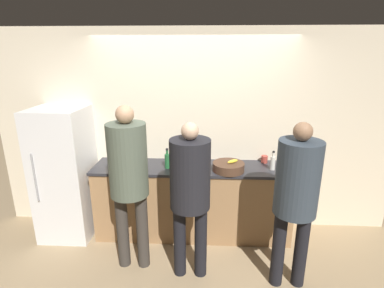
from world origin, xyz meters
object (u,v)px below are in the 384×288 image
Objects in this scene: refrigerator at (65,173)px; cup_red at (264,159)px; fruit_bowl at (229,167)px; person_center at (190,186)px; bottle_green at (167,160)px; bottle_red at (204,166)px; person_left at (129,173)px; person_right at (296,191)px; utensil_crock at (133,158)px; bottle_clear at (273,162)px.

refrigerator is 2.54m from cup_red.
person_center is at bearing -123.13° from fruit_bowl.
bottle_red is (0.45, -0.10, -0.03)m from bottle_green.
person_left is at bearing 170.01° from person_center.
person_right is 5.97× the size of utensil_crock.
refrigerator is at bearing 179.84° from bottle_clear.
utensil_crock is at bearing -176.60° from cup_red.
person_left is 7.71× the size of bottle_clear.
bottle_red is (-0.87, 0.69, -0.04)m from person_right.
utensil_crock reaches higher than bottle_clear.
person_left reaches higher than cup_red.
bottle_red is at bearing 77.36° from person_center.
person_right is at bearing -5.33° from person_center.
person_right is 18.71× the size of cup_red.
bottle_green is (-0.74, 0.05, 0.05)m from fruit_bowl.
person_center is 0.77m from fruit_bowl.
person_right reaches higher than refrigerator.
person_left is 6.31× the size of utensil_crock.
bottle_green is 2.74× the size of cup_red.
bottle_red is (-0.29, -0.05, 0.02)m from fruit_bowl.
person_left is 0.65m from person_center.
utensil_crock is at bearing 8.82° from refrigerator.
cup_red is at bearing 46.52° from person_center.
refrigerator is 0.92× the size of person_left.
bottle_green is at bearing 176.04° from fruit_bowl.
fruit_bowl is 1.22m from utensil_crock.
bottle_clear is (-0.05, 0.81, -0.02)m from person_right.
person_right reaches higher than bottle_red.
fruit_bowl is at bearing -3.96° from bottle_green.
bottle_green reaches higher than fruit_bowl.
person_center reaches higher than bottle_red.
bottle_clear is at bearing 0.56° from bottle_green.
utensil_crock is 0.95m from bottle_red.
person_left is at bearing -118.75° from bottle_green.
bottle_red reaches higher than fruit_bowl.
cup_red is (2.52, 0.23, 0.15)m from refrigerator.
bottle_red is (0.77, 0.48, -0.10)m from person_left.
bottle_red is at bearing 141.64° from person_right.
bottle_green is at bearing -18.02° from utensil_crock.
refrigerator is 4.42× the size of fruit_bowl.
cup_red is at bearing 5.22° from refrigerator.
person_left reaches higher than person_right.
person_center is 1.31m from cup_red.
fruit_bowl is 1.50× the size of bottle_green.
refrigerator is 1.77m from bottle_red.
person_left is at bearing -79.17° from utensil_crock.
person_right reaches higher than fruit_bowl.
bottle_green reaches higher than bottle_clear.
refrigerator reaches higher than fruit_bowl.
person_center reaches higher than bottle_clear.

